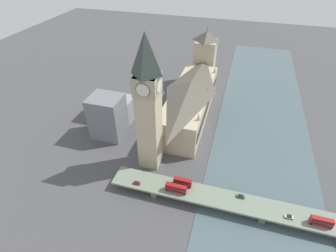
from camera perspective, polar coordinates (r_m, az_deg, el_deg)
ground_plane at (r=200.28m, az=8.78°, el=0.13°), size 600.00×600.00×0.00m
river_water at (r=201.02m, az=19.71°, el=-1.69°), size 65.49×360.00×0.30m
parliament_hall at (r=200.28m, az=4.91°, el=5.76°), size 27.30×93.41×30.91m
clock_tower at (r=141.90m, az=-4.33°, el=4.80°), size 13.16×13.16×82.08m
victoria_tower at (r=249.15m, az=8.04°, el=14.39°), size 18.21×18.21×53.00m
road_bridge at (r=147.89m, az=19.94°, el=-16.62°), size 162.99×13.38×5.70m
double_decker_bus_lead at (r=150.04m, az=30.45°, el=-17.47°), size 10.28×2.46×4.85m
double_decker_bus_mid at (r=143.26m, az=1.74°, el=-13.35°), size 11.63×2.63×4.86m
double_decker_bus_rear at (r=146.38m, az=3.20°, el=-12.03°), size 10.18×2.58×4.61m
car_northbound_lead at (r=147.44m, az=24.84°, el=-17.49°), size 3.96×1.91×1.45m
car_northbound_tail at (r=149.12m, az=-6.82°, el=-12.20°), size 4.05×1.85×1.38m
car_southbound_lead at (r=147.34m, az=15.54°, el=-14.53°), size 4.29×1.83×1.45m
city_block_west at (r=206.32m, az=-12.00°, el=3.98°), size 32.81×16.52×18.09m
city_block_center at (r=185.51m, az=-12.99°, el=2.01°), size 21.72×19.33×30.43m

